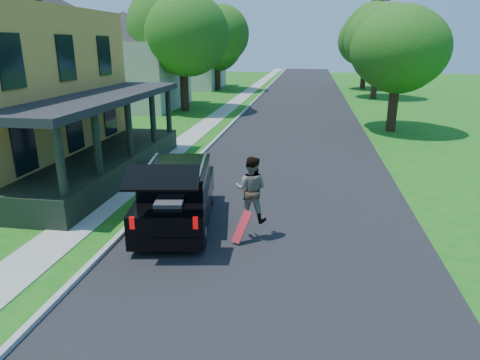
# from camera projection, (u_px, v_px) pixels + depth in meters

# --- Properties ---
(ground) EXTENTS (140.00, 140.00, 0.00)m
(ground) POSITION_uv_depth(u_px,v_px,m) (269.00, 267.00, 9.84)
(ground) COLOR #156313
(ground) RESTS_ON ground
(street) EXTENTS (8.00, 120.00, 0.02)m
(street) POSITION_uv_depth(u_px,v_px,m) (297.00, 120.00, 28.64)
(street) COLOR black
(street) RESTS_ON ground
(curb) EXTENTS (0.15, 120.00, 0.12)m
(curb) POSITION_uv_depth(u_px,v_px,m) (238.00, 118.00, 29.25)
(curb) COLOR #A1A09C
(curb) RESTS_ON ground
(sidewalk) EXTENTS (1.30, 120.00, 0.03)m
(sidewalk) POSITION_uv_depth(u_px,v_px,m) (216.00, 118.00, 29.49)
(sidewalk) COLOR gray
(sidewalk) RESTS_ON ground
(front_walk) EXTENTS (6.50, 1.20, 0.03)m
(front_walk) POSITION_uv_depth(u_px,v_px,m) (44.00, 173.00, 16.92)
(front_walk) COLOR gray
(front_walk) RESTS_ON ground
(neighbor_house_mid) EXTENTS (12.78, 12.78, 8.30)m
(neighbor_house_mid) POSITION_uv_depth(u_px,v_px,m) (126.00, 53.00, 33.16)
(neighbor_house_mid) COLOR #B4AF9F
(neighbor_house_mid) RESTS_ON ground
(neighbor_house_far) EXTENTS (12.78, 12.78, 8.30)m
(neighbor_house_far) POSITION_uv_depth(u_px,v_px,m) (184.00, 50.00, 48.20)
(neighbor_house_far) COLOR #B4AF9F
(neighbor_house_far) RESTS_ON ground
(black_suv) EXTENTS (2.53, 4.99, 2.22)m
(black_suv) POSITION_uv_depth(u_px,v_px,m) (177.00, 195.00, 11.97)
(black_suv) COLOR black
(black_suv) RESTS_ON ground
(skateboarder) EXTENTS (0.89, 0.72, 1.73)m
(skateboarder) POSITION_uv_depth(u_px,v_px,m) (251.00, 189.00, 10.93)
(skateboarder) COLOR black
(skateboarder) RESTS_ON ground
(skateboard) EXTENTS (0.51, 0.43, 0.81)m
(skateboard) POSITION_uv_depth(u_px,v_px,m) (242.00, 228.00, 10.86)
(skateboard) COLOR #B40F18
(skateboard) RESTS_ON ground
(tree_left_mid) EXTENTS (6.56, 6.37, 9.45)m
(tree_left_mid) POSITION_uv_depth(u_px,v_px,m) (181.00, 26.00, 30.75)
(tree_left_mid) COLOR black
(tree_left_mid) RESTS_ON ground
(tree_left_far) EXTENTS (5.73, 5.59, 8.70)m
(tree_left_far) POSITION_uv_depth(u_px,v_px,m) (217.00, 36.00, 45.20)
(tree_left_far) COLOR black
(tree_left_far) RESTS_ON ground
(tree_right_near) EXTENTS (6.50, 6.65, 7.71)m
(tree_right_near) POSITION_uv_depth(u_px,v_px,m) (399.00, 45.00, 23.62)
(tree_right_near) COLOR black
(tree_right_near) RESTS_ON ground
(tree_right_mid) EXTENTS (6.41, 6.47, 8.95)m
(tree_right_mid) POSITION_uv_depth(u_px,v_px,m) (379.00, 32.00, 37.84)
(tree_right_mid) COLOR black
(tree_right_mid) RESTS_ON ground
(tree_right_far) EXTENTS (6.44, 6.17, 8.01)m
(tree_right_far) POSITION_uv_depth(u_px,v_px,m) (366.00, 42.00, 46.79)
(tree_right_far) COLOR black
(tree_right_far) RESTS_ON ground
(utility_pole_far) EXTENTS (1.74, 0.60, 9.43)m
(utility_pole_far) POSITION_uv_depth(u_px,v_px,m) (377.00, 44.00, 41.82)
(utility_pole_far) COLOR #453120
(utility_pole_far) RESTS_ON ground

